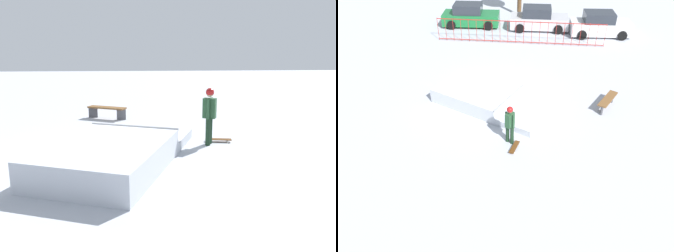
{
  "view_description": "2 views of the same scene",
  "coord_description": "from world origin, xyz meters",
  "views": [
    {
      "loc": [
        -9.02,
        -1.32,
        3.04
      ],
      "look_at": [
        0.07,
        -1.84,
        0.9
      ],
      "focal_mm": 38.25,
      "sensor_mm": 36.0,
      "label": 1
    },
    {
      "loc": [
        3.32,
        -13.06,
        8.41
      ],
      "look_at": [
        1.29,
        -3.42,
        1.0
      ],
      "focal_mm": 34.24,
      "sensor_mm": 36.0,
      "label": 2
    }
  ],
  "objects": [
    {
      "name": "skater",
      "position": [
        1.39,
        -3.15,
        1.01
      ],
      "size": [
        0.41,
        0.44,
        1.73
      ],
      "rotation": [
        0.0,
        0.0,
        1.15
      ],
      "color": "black",
      "rests_on": "ground"
    },
    {
      "name": "skateboard",
      "position": [
        1.65,
        -3.51,
        0.08
      ],
      "size": [
        0.35,
        0.82,
        0.09
      ],
      "rotation": [
        0.0,
        0.0,
        1.41
      ],
      "color": "#593314",
      "rests_on": "ground"
    },
    {
      "name": "park_bench",
      "position": [
        5.37,
        0.35,
        0.36
      ],
      "size": [
        1.0,
        1.63,
        0.48
      ],
      "rotation": [
        0.0,
        0.0,
        1.16
      ],
      "color": "brown",
      "rests_on": "ground"
    },
    {
      "name": "skate_ramp",
      "position": [
        -0.35,
        -0.48,
        0.32
      ],
      "size": [
        5.95,
        4.23,
        0.74
      ],
      "rotation": [
        0.0,
        0.0,
        -0.33
      ],
      "color": "silver",
      "rests_on": "ground"
    },
    {
      "name": "ground_plane",
      "position": [
        0.0,
        0.0,
        0.0
      ],
      "size": [
        60.0,
        60.0,
        0.0
      ],
      "primitive_type": "plane",
      "color": "#B2B7C1"
    }
  ]
}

